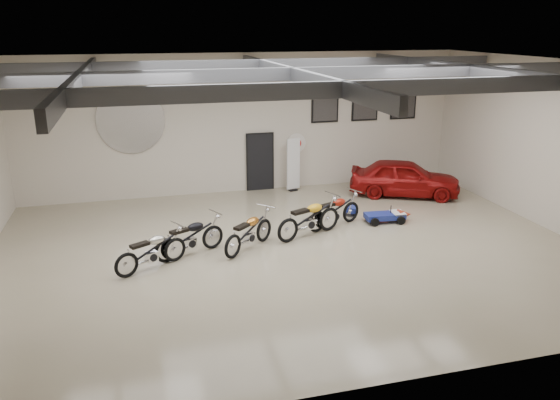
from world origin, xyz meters
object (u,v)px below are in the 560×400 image
object	(u,v)px
motorcycle_silver	(151,250)
motorcycle_gold	(249,231)
banner_stand	(293,165)
motorcycle_red	(334,211)
vintage_car	(405,178)
motorcycle_black	(190,237)
motorcycle_yellow	(309,218)
go_kart	(389,214)

from	to	relation	value
motorcycle_silver	motorcycle_gold	world-z (taller)	motorcycle_gold
banner_stand	motorcycle_red	bearing A→B (deg)	-102.45
motorcycle_red	vintage_car	xyz separation A→B (m)	(3.58, 2.42, 0.14)
motorcycle_silver	motorcycle_black	distance (m)	1.22
banner_stand	motorcycle_gold	bearing A→B (deg)	-132.84
motorcycle_silver	vintage_car	xyz separation A→B (m)	(9.10, 4.09, 0.14)
banner_stand	motorcycle_gold	xyz separation A→B (m)	(-2.75, -5.07, -0.44)
banner_stand	motorcycle_gold	world-z (taller)	banner_stand
motorcycle_black	vintage_car	bearing A→B (deg)	-2.27
banner_stand	motorcycle_silver	xyz separation A→B (m)	(-5.39, -5.69, -0.45)
motorcycle_silver	motorcycle_yellow	world-z (taller)	motorcycle_yellow
motorcycle_silver	motorcycle_red	size ratio (longest dim) A/B	0.98
motorcycle_gold	motorcycle_yellow	size ratio (longest dim) A/B	0.92
motorcycle_black	motorcycle_red	size ratio (longest dim) A/B	1.01
banner_stand	vintage_car	bearing A→B (deg)	-37.66
motorcycle_yellow	vintage_car	world-z (taller)	vintage_car
motorcycle_silver	motorcycle_red	xyz separation A→B (m)	(5.52, 1.67, 0.01)
motorcycle_yellow	vintage_car	xyz separation A→B (m)	(4.57, 2.96, 0.08)
motorcycle_silver	motorcycle_gold	bearing A→B (deg)	-15.84
motorcycle_red	motorcycle_silver	bearing A→B (deg)	173.59
banner_stand	motorcycle_red	distance (m)	4.04
motorcycle_black	motorcycle_gold	bearing A→B (deg)	-26.03
motorcycle_black	motorcycle_red	distance (m)	4.60
motorcycle_red	vintage_car	bearing A→B (deg)	10.78
banner_stand	vintage_car	xyz separation A→B (m)	(3.72, -1.60, -0.31)
motorcycle_red	banner_stand	bearing A→B (deg)	68.70
motorcycle_gold	go_kart	size ratio (longest dim) A/B	1.34
motorcycle_gold	vintage_car	size ratio (longest dim) A/B	0.53
banner_stand	motorcycle_red	world-z (taller)	banner_stand
motorcycle_silver	motorcycle_gold	size ratio (longest dim) A/B	0.97
motorcycle_red	go_kart	xyz separation A→B (m)	(1.81, -0.03, -0.25)
motorcycle_yellow	go_kart	distance (m)	2.86
motorcycle_gold	motorcycle_red	bearing A→B (deg)	-21.73
motorcycle_red	motorcycle_gold	bearing A→B (deg)	176.83
go_kart	vintage_car	xyz separation A→B (m)	(1.78, 2.45, 0.39)
vintage_car	motorcycle_silver	bearing A→B (deg)	138.80
banner_stand	motorcycle_black	world-z (taller)	banner_stand
go_kart	motorcycle_red	bearing A→B (deg)	-176.65
motorcycle_black	go_kart	world-z (taller)	motorcycle_black
motorcycle_gold	motorcycle_yellow	xyz separation A→B (m)	(1.89, 0.50, 0.05)
motorcycle_silver	motorcycle_yellow	xyz separation A→B (m)	(4.53, 1.12, 0.06)
motorcycle_gold	go_kart	bearing A→B (deg)	-29.52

